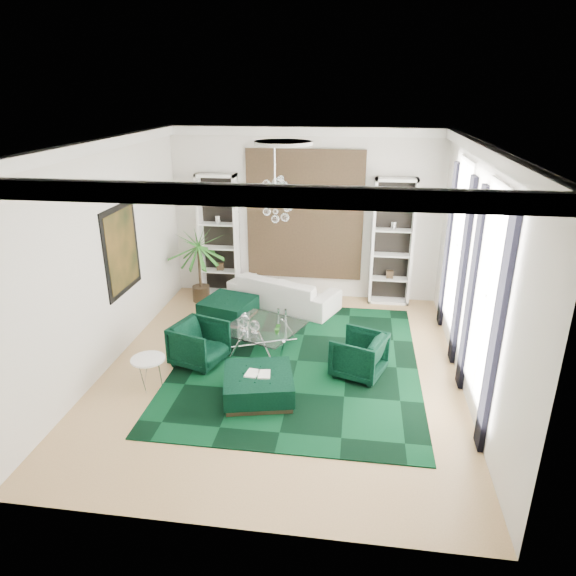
# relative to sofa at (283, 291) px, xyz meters

# --- Properties ---
(floor) EXTENTS (6.00, 7.00, 0.02)m
(floor) POSITION_rel_sofa_xyz_m (0.37, -2.74, -0.36)
(floor) COLOR tan
(floor) RESTS_ON ground
(ceiling) EXTENTS (6.00, 7.00, 0.02)m
(ceiling) POSITION_rel_sofa_xyz_m (0.37, -2.74, 3.46)
(ceiling) COLOR white
(ceiling) RESTS_ON ground
(wall_back) EXTENTS (6.00, 0.02, 3.80)m
(wall_back) POSITION_rel_sofa_xyz_m (0.37, 0.77, 1.55)
(wall_back) COLOR silver
(wall_back) RESTS_ON ground
(wall_front) EXTENTS (6.00, 0.02, 3.80)m
(wall_front) POSITION_rel_sofa_xyz_m (0.37, -6.25, 1.55)
(wall_front) COLOR silver
(wall_front) RESTS_ON ground
(wall_left) EXTENTS (0.02, 7.00, 3.80)m
(wall_left) POSITION_rel_sofa_xyz_m (-2.64, -2.74, 1.55)
(wall_left) COLOR silver
(wall_left) RESTS_ON ground
(wall_right) EXTENTS (0.02, 7.00, 3.80)m
(wall_right) POSITION_rel_sofa_xyz_m (3.38, -2.74, 1.55)
(wall_right) COLOR silver
(wall_right) RESTS_ON ground
(crown_molding) EXTENTS (6.00, 7.00, 0.18)m
(crown_molding) POSITION_rel_sofa_xyz_m (0.37, -2.74, 3.35)
(crown_molding) COLOR white
(crown_molding) RESTS_ON ceiling
(ceiling_medallion) EXTENTS (0.90, 0.90, 0.05)m
(ceiling_medallion) POSITION_rel_sofa_xyz_m (0.37, -2.44, 3.42)
(ceiling_medallion) COLOR white
(ceiling_medallion) RESTS_ON ceiling
(tapestry) EXTENTS (2.50, 0.06, 2.80)m
(tapestry) POSITION_rel_sofa_xyz_m (0.37, 0.72, 1.55)
(tapestry) COLOR black
(tapestry) RESTS_ON wall_back
(shelving_left) EXTENTS (0.90, 0.38, 2.80)m
(shelving_left) POSITION_rel_sofa_xyz_m (-1.58, 0.57, 1.05)
(shelving_left) COLOR white
(shelving_left) RESTS_ON floor
(shelving_right) EXTENTS (0.90, 0.38, 2.80)m
(shelving_right) POSITION_rel_sofa_xyz_m (2.32, 0.57, 1.05)
(shelving_right) COLOR white
(shelving_right) RESTS_ON floor
(painting) EXTENTS (0.04, 1.30, 1.60)m
(painting) POSITION_rel_sofa_xyz_m (-2.60, -2.14, 1.50)
(painting) COLOR black
(painting) RESTS_ON wall_left
(window_near) EXTENTS (0.03, 1.10, 2.90)m
(window_near) POSITION_rel_sofa_xyz_m (3.36, -3.64, 1.55)
(window_near) COLOR white
(window_near) RESTS_ON wall_right
(curtain_near_a) EXTENTS (0.07, 0.30, 3.25)m
(curtain_near_a) POSITION_rel_sofa_xyz_m (3.33, -4.42, 1.30)
(curtain_near_a) COLOR black
(curtain_near_a) RESTS_ON floor
(curtain_near_b) EXTENTS (0.07, 0.30, 3.25)m
(curtain_near_b) POSITION_rel_sofa_xyz_m (3.33, -2.86, 1.30)
(curtain_near_b) COLOR black
(curtain_near_b) RESTS_ON floor
(window_far) EXTENTS (0.03, 1.10, 2.90)m
(window_far) POSITION_rel_sofa_xyz_m (3.36, -1.24, 1.55)
(window_far) COLOR white
(window_far) RESTS_ON wall_right
(curtain_far_a) EXTENTS (0.07, 0.30, 3.25)m
(curtain_far_a) POSITION_rel_sofa_xyz_m (3.33, -2.02, 1.30)
(curtain_far_a) COLOR black
(curtain_far_a) RESTS_ON floor
(curtain_far_b) EXTENTS (0.07, 0.30, 3.25)m
(curtain_far_b) POSITION_rel_sofa_xyz_m (3.33, -0.46, 1.30)
(curtain_far_b) COLOR black
(curtain_far_b) RESTS_ON floor
(rug) EXTENTS (4.20, 5.00, 0.02)m
(rug) POSITION_rel_sofa_xyz_m (0.61, -2.45, -0.34)
(rug) COLOR black
(rug) RESTS_ON floor
(sofa) EXTENTS (2.61, 1.81, 0.71)m
(sofa) POSITION_rel_sofa_xyz_m (0.00, 0.00, 0.00)
(sofa) COLOR silver
(sofa) RESTS_ON floor
(armchair_left) EXTENTS (1.05, 1.03, 0.76)m
(armchair_left) POSITION_rel_sofa_xyz_m (-1.08, -2.73, 0.03)
(armchair_left) COLOR black
(armchair_left) RESTS_ON floor
(armchair_right) EXTENTS (1.04, 1.03, 0.74)m
(armchair_right) POSITION_rel_sofa_xyz_m (1.69, -2.74, 0.02)
(armchair_right) COLOR black
(armchair_right) RESTS_ON floor
(coffee_table) EXTENTS (1.62, 1.62, 0.43)m
(coffee_table) POSITION_rel_sofa_xyz_m (-0.08, -2.00, -0.14)
(coffee_table) COLOR white
(coffee_table) RESTS_ON floor
(ottoman_side) EXTENTS (1.20, 1.20, 0.43)m
(ottoman_side) POSITION_rel_sofa_xyz_m (-1.05, -0.82, -0.14)
(ottoman_side) COLOR black
(ottoman_side) RESTS_ON floor
(ottoman_front) EXTENTS (1.26, 1.26, 0.42)m
(ottoman_front) POSITION_rel_sofa_xyz_m (0.15, -3.66, -0.14)
(ottoman_front) COLOR black
(ottoman_front) RESTS_ON floor
(book) EXTENTS (0.39, 0.26, 0.03)m
(book) POSITION_rel_sofa_xyz_m (0.15, -3.66, 0.08)
(book) COLOR white
(book) RESTS_ON ottoman_front
(side_table) EXTENTS (0.62, 0.62, 0.52)m
(side_table) POSITION_rel_sofa_xyz_m (-1.65, -3.62, -0.09)
(side_table) COLOR white
(side_table) RESTS_ON floor
(palm) EXTENTS (1.73, 1.73, 2.12)m
(palm) POSITION_rel_sofa_xyz_m (-1.91, 0.04, 0.70)
(palm) COLOR #266820
(palm) RESTS_ON floor
(chandelier) EXTENTS (0.96, 0.96, 0.77)m
(chandelier) POSITION_rel_sofa_xyz_m (0.19, -2.16, 2.50)
(chandelier) COLOR white
(chandelier) RESTS_ON ceiling
(table_plant) EXTENTS (0.14, 0.12, 0.22)m
(table_plant) POSITION_rel_sofa_xyz_m (0.23, -2.26, 0.18)
(table_plant) COLOR #266820
(table_plant) RESTS_ON coffee_table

